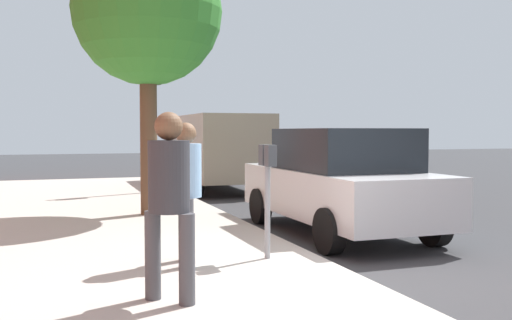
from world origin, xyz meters
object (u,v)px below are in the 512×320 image
parking_meter (268,177)px  traffic_signal (153,98)px  parked_van_far (215,147)px  street_tree (148,12)px  pedestrian_bystander (169,191)px  pedestrian_at_meter (186,182)px  parked_sedan_near (340,181)px

parking_meter → traffic_signal: size_ratio=0.39×
parking_meter → traffic_signal: traffic_signal is taller
parking_meter → traffic_signal: (8.22, 0.04, 1.41)m
parked_van_far → street_tree: 6.64m
pedestrian_bystander → street_tree: (5.72, -0.72, 2.77)m
traffic_signal → parking_meter: bearing=-179.7°
pedestrian_at_meter → street_tree: street_tree is taller
pedestrian_bystander → parked_sedan_near: pedestrian_bystander is taller
parked_van_far → traffic_signal: 2.86m
pedestrian_bystander → traffic_signal: size_ratio=0.49×
parked_sedan_near → traffic_signal: bearing=18.2°
pedestrian_at_meter → traffic_signal: (8.18, -0.97, 1.45)m
pedestrian_at_meter → parked_van_far: 10.13m
pedestrian_bystander → parked_van_far: 11.65m
pedestrian_at_meter → traffic_signal: 8.37m
pedestrian_at_meter → street_tree: size_ratio=0.32×
parking_meter → parked_sedan_near: (1.94, -2.02, -0.27)m
pedestrian_bystander → street_tree: 6.40m
traffic_signal → pedestrian_at_meter: bearing=173.2°
pedestrian_at_meter → parked_sedan_near: bearing=41.3°
traffic_signal → parked_sedan_near: bearing=-161.8°
pedestrian_bystander → parked_sedan_near: 4.86m
parking_meter → street_tree: size_ratio=0.27×
parked_sedan_near → parking_meter: bearing=133.9°
parking_meter → pedestrian_bystander: 2.05m
pedestrian_at_meter → parked_sedan_near: (1.90, -3.03, -0.23)m
parked_van_far → street_tree: (-5.39, 2.80, 2.69)m
parked_van_far → traffic_signal: size_ratio=1.45×
pedestrian_at_meter → street_tree: (4.27, -0.24, 2.82)m
parked_sedan_near → traffic_signal: (6.28, 2.06, 1.68)m
parked_van_far → parked_sedan_near: bearing=180.0°
pedestrian_bystander → street_tree: street_tree is taller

